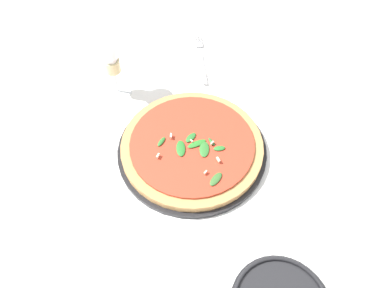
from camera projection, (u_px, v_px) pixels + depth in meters
ground_plane at (197, 161)px, 0.90m from camera, size 6.00×6.00×0.00m
pizza_arugula_main at (192, 147)px, 0.91m from camera, size 0.36×0.36×0.05m
wine_glass at (111, 60)px, 0.95m from camera, size 0.08×0.08×0.17m
napkin at (201, 61)px, 1.11m from camera, size 0.12×0.09×0.01m
fork at (201, 58)px, 1.11m from camera, size 0.22×0.03×0.00m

